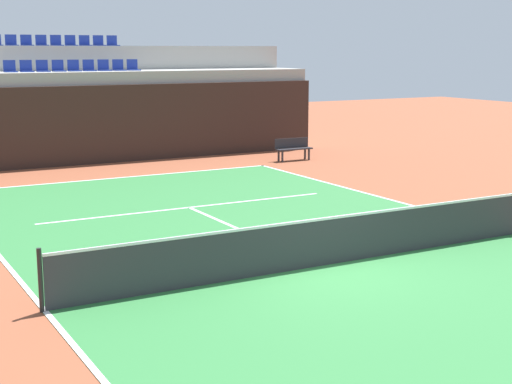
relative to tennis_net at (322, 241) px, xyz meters
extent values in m
plane|color=brown|center=(0.00, 0.00, -0.51)|extent=(80.00, 80.00, 0.00)
cube|color=#2D7238|center=(0.00, 0.00, -0.50)|extent=(11.00, 24.00, 0.01)
cube|color=white|center=(0.00, 11.95, -0.50)|extent=(11.00, 0.10, 0.00)
cube|color=white|center=(-5.45, 0.00, -0.50)|extent=(0.10, 24.00, 0.00)
cube|color=white|center=(0.00, 6.40, -0.50)|extent=(8.26, 0.10, 0.00)
cube|color=white|center=(0.00, 3.20, -0.50)|extent=(0.10, 6.40, 0.00)
cube|color=black|center=(0.00, 15.52, 0.95)|extent=(19.32, 0.30, 2.91)
cube|color=#9E9E99|center=(0.00, 16.87, 1.19)|extent=(19.32, 2.40, 3.40)
cube|color=#9E9E99|center=(0.00, 19.27, 1.67)|extent=(19.32, 2.40, 4.36)
cube|color=navy|center=(-2.38, 16.87, 2.91)|extent=(0.44, 0.44, 0.04)
cube|color=navy|center=(-2.38, 17.07, 3.13)|extent=(0.44, 0.04, 0.40)
cube|color=navy|center=(-1.78, 16.87, 2.91)|extent=(0.44, 0.44, 0.04)
cube|color=navy|center=(-1.78, 17.07, 3.13)|extent=(0.44, 0.04, 0.40)
cube|color=navy|center=(-1.19, 16.87, 2.91)|extent=(0.44, 0.44, 0.04)
cube|color=navy|center=(-1.19, 17.07, 3.13)|extent=(0.44, 0.04, 0.40)
cube|color=navy|center=(-0.59, 16.87, 2.91)|extent=(0.44, 0.44, 0.04)
cube|color=navy|center=(-0.59, 17.07, 3.13)|extent=(0.44, 0.04, 0.40)
cube|color=navy|center=(0.00, 16.87, 2.91)|extent=(0.44, 0.44, 0.04)
cube|color=navy|center=(0.00, 17.07, 3.13)|extent=(0.44, 0.04, 0.40)
cube|color=navy|center=(0.59, 16.87, 2.91)|extent=(0.44, 0.44, 0.04)
cube|color=navy|center=(0.59, 17.07, 3.13)|extent=(0.44, 0.04, 0.40)
cube|color=navy|center=(1.19, 16.87, 2.91)|extent=(0.44, 0.44, 0.04)
cube|color=navy|center=(1.19, 17.07, 3.13)|extent=(0.44, 0.04, 0.40)
cube|color=navy|center=(1.78, 16.87, 2.91)|extent=(0.44, 0.44, 0.04)
cube|color=navy|center=(1.78, 17.07, 3.13)|extent=(0.44, 0.04, 0.40)
cube|color=navy|center=(2.38, 16.87, 2.91)|extent=(0.44, 0.44, 0.04)
cube|color=navy|center=(2.38, 17.07, 3.13)|extent=(0.44, 0.04, 0.40)
cube|color=navy|center=(-1.78, 19.27, 3.87)|extent=(0.44, 0.44, 0.04)
cube|color=navy|center=(-1.78, 19.47, 4.09)|extent=(0.44, 0.04, 0.40)
cube|color=navy|center=(-1.19, 19.27, 3.87)|extent=(0.44, 0.44, 0.04)
cube|color=navy|center=(-1.19, 19.47, 4.09)|extent=(0.44, 0.04, 0.40)
cube|color=navy|center=(-0.59, 19.27, 3.87)|extent=(0.44, 0.44, 0.04)
cube|color=navy|center=(-0.59, 19.47, 4.09)|extent=(0.44, 0.04, 0.40)
cube|color=navy|center=(0.00, 19.27, 3.87)|extent=(0.44, 0.44, 0.04)
cube|color=navy|center=(0.00, 19.47, 4.09)|extent=(0.44, 0.04, 0.40)
cube|color=navy|center=(0.59, 19.27, 3.87)|extent=(0.44, 0.44, 0.04)
cube|color=navy|center=(0.59, 19.47, 4.09)|extent=(0.44, 0.04, 0.40)
cube|color=navy|center=(1.19, 19.27, 3.87)|extent=(0.44, 0.44, 0.04)
cube|color=navy|center=(1.19, 19.47, 4.09)|extent=(0.44, 0.04, 0.40)
cube|color=navy|center=(1.78, 19.27, 3.87)|extent=(0.44, 0.44, 0.04)
cube|color=navy|center=(1.78, 19.47, 4.09)|extent=(0.44, 0.04, 0.40)
cube|color=navy|center=(2.38, 19.27, 3.87)|extent=(0.44, 0.44, 0.04)
cube|color=navy|center=(2.38, 19.47, 4.09)|extent=(0.44, 0.04, 0.40)
cylinder|color=black|center=(-5.50, 0.00, 0.04)|extent=(0.08, 0.08, 1.07)
cube|color=#333338|center=(0.00, 0.00, -0.04)|extent=(10.90, 0.02, 0.92)
cube|color=white|center=(0.00, 0.00, 0.45)|extent=(10.90, 0.04, 0.05)
cube|color=#232328|center=(7.18, 12.55, -0.06)|extent=(1.50, 0.40, 0.05)
cube|color=#232328|center=(7.18, 12.73, 0.16)|extent=(1.50, 0.04, 0.36)
cube|color=#2D2D33|center=(6.58, 12.41, -0.30)|extent=(0.06, 0.06, 0.42)
cube|color=#2D2D33|center=(7.78, 12.41, -0.30)|extent=(0.06, 0.06, 0.42)
cube|color=#2D2D33|center=(6.58, 12.69, -0.30)|extent=(0.06, 0.06, 0.42)
cube|color=#2D2D33|center=(7.78, 12.69, -0.30)|extent=(0.06, 0.06, 0.42)
camera|label=1|loc=(-8.19, -12.01, 3.72)|focal=53.18mm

